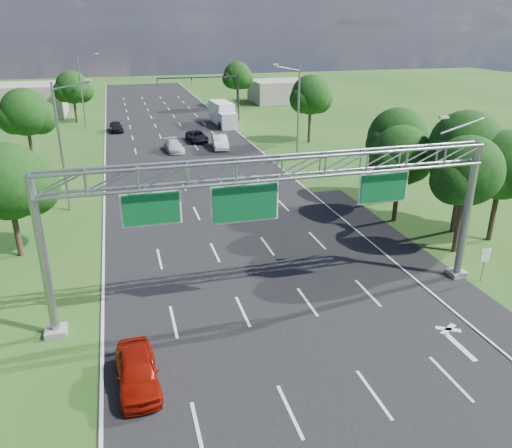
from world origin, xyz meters
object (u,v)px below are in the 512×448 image
object	(u,v)px
traffic_signal	(215,87)
box_truck	(223,114)
red_coupe	(137,371)
regulatory_sign	(485,258)
sign_gantry	(281,179)

from	to	relation	value
traffic_signal	box_truck	distance (m)	4.49
traffic_signal	red_coupe	distance (m)	59.88
regulatory_sign	traffic_signal	size ratio (longest dim) A/B	0.17
red_coupe	box_truck	bearing A→B (deg)	71.90
sign_gantry	red_coupe	xyz separation A→B (m)	(-7.70, -4.84, -6.18)
regulatory_sign	sign_gantry	bearing A→B (deg)	175.17
regulatory_sign	box_truck	xyz separation A→B (m)	(-4.40, 51.44, 0.02)
box_truck	red_coupe	bearing A→B (deg)	-109.49
traffic_signal	box_truck	xyz separation A→B (m)	(0.52, -2.58, -3.64)
traffic_signal	regulatory_sign	bearing A→B (deg)	-84.80
traffic_signal	sign_gantry	bearing A→B (deg)	-97.68
sign_gantry	red_coupe	bearing A→B (deg)	-147.86
box_truck	regulatory_sign	bearing A→B (deg)	-89.06
traffic_signal	box_truck	bearing A→B (deg)	-78.61
regulatory_sign	red_coupe	xyz separation A→B (m)	(-19.77, -3.82, -0.80)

